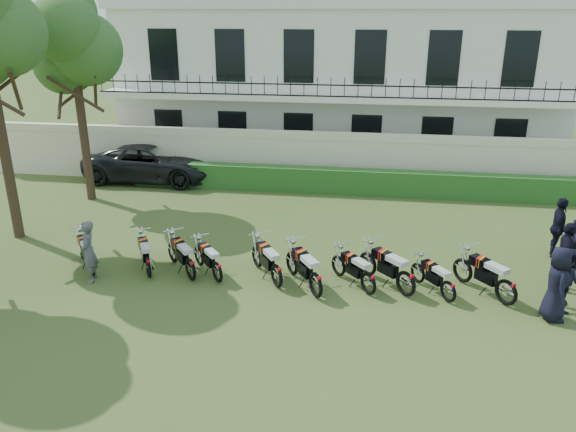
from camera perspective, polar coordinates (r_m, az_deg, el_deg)
name	(u,v)px	position (r m, az deg, el deg)	size (l,w,h in m)	color
ground	(303,268)	(16.19, 1.57, -5.34)	(100.00, 100.00, 0.00)	#3A4F1F
perimeter_wall	(328,159)	(23.30, 4.06, 5.76)	(30.00, 0.35, 2.30)	beige
hedge	(351,182)	(22.66, 6.37, 3.50)	(18.00, 0.60, 1.00)	#234F1C
building	(339,79)	(28.69, 5.22, 13.65)	(20.40, 9.60, 7.40)	white
tree_west_near	(73,42)	(22.26, -21.01, 16.17)	(3.40, 3.20, 7.90)	#473323
motorcycle_0	(90,261)	(16.42, -19.43, -4.29)	(1.29, 1.61, 1.07)	black
motorcycle_1	(148,262)	(15.91, -14.04, -4.60)	(1.01, 1.67, 1.02)	black
motorcycle_2	(190,264)	(15.50, -9.88, -4.84)	(1.35, 1.58, 1.08)	black
motorcycle_3	(217,267)	(15.30, -7.21, -5.20)	(1.24, 1.46, 1.00)	black
motorcycle_4	(277,270)	(14.90, -1.14, -5.55)	(1.21, 1.74, 1.11)	black
motorcycle_5	(316,279)	(14.41, 2.85, -6.42)	(1.24, 1.83, 1.16)	black
motorcycle_6	(369,278)	(14.72, 8.19, -6.29)	(1.29, 1.47, 1.02)	black
motorcycle_7	(406,278)	(14.77, 11.92, -6.15)	(1.53, 1.63, 1.16)	black
motorcycle_8	(449,287)	(14.79, 16.02, -6.91)	(1.08, 1.49, 0.96)	black
motorcycle_9	(507,286)	(15.06, 21.36, -6.67)	(1.40, 1.72, 1.16)	black
suv	(152,163)	(24.91, -13.62, 5.29)	(2.62, 5.68, 1.58)	black
inspector	(89,252)	(16.04, -19.60, -3.44)	(0.63, 0.41, 1.73)	#59595E
officer_0	(557,284)	(14.73, 25.65, -6.23)	(0.91, 0.59, 1.85)	black
officer_1	(570,279)	(15.43, 26.75, -5.76)	(0.77, 0.60, 1.59)	black
officer_2	(565,257)	(16.36, 26.32, -3.71)	(1.10, 0.46, 1.87)	black
officer_5	(558,228)	(18.42, 25.76, -1.07)	(1.08, 0.45, 1.85)	black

